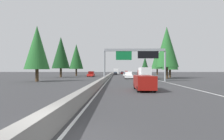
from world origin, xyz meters
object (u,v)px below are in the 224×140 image
object	(u,v)px
minivan_near_right	(144,82)
conifer_right_near	(167,47)
conifer_left_foreground	(37,48)
conifer_left_mid	(76,57)
pickup_mid_center	(128,75)
box_truck_distant_b	(144,73)
conifer_right_distant	(145,64)
oncoming_near	(91,74)
sign_gantry_overhead	(136,55)
minivan_far_right	(126,72)
conifer_right_mid	(170,56)
sedan_distant_a	(126,74)
sedan_near_center	(122,73)
conifer_left_near	(61,53)
bus_far_left	(116,71)
sedan_mid_right	(116,74)
conifer_right_far	(157,58)

from	to	relation	value
minivan_near_right	conifer_right_near	world-z (taller)	conifer_right_near
conifer_left_foreground	conifer_left_mid	world-z (taller)	conifer_left_mid
pickup_mid_center	box_truck_distant_b	bearing A→B (deg)	-121.81
conifer_right_distant	conifer_left_mid	distance (m)	51.62
oncoming_near	sign_gantry_overhead	bearing A→B (deg)	25.58
sign_gantry_overhead	minivan_far_right	world-z (taller)	sign_gantry_overhead
minivan_far_right	conifer_left_foreground	distance (m)	98.29
box_truck_distant_b	conifer_right_mid	world-z (taller)	conifer_right_mid
sign_gantry_overhead	sedan_distant_a	world-z (taller)	sign_gantry_overhead
oncoming_near	conifer_right_distant	world-z (taller)	conifer_right_distant
conifer_right_mid	sedan_near_center	bearing A→B (deg)	13.99
sign_gantry_overhead	sedan_near_center	xyz separation A→B (m)	(71.73, 0.52, -4.61)
sign_gantry_overhead	conifer_left_foreground	size ratio (longest dim) A/B	1.13
conifer_right_distant	conifer_left_foreground	bearing A→B (deg)	156.60
conifer_left_foreground	sedan_distant_a	bearing A→B (deg)	-31.03
pickup_mid_center	conifer_left_near	bearing A→B (deg)	67.92
minivan_near_right	conifer_right_mid	xyz separation A→B (m)	(36.83, -13.25, 5.75)
sedan_distant_a	oncoming_near	xyz separation A→B (m)	(-4.84, 12.07, 0.23)
sedan_near_center	bus_far_left	xyz separation A→B (m)	(-8.80, 3.55, 1.03)
conifer_right_mid	conifer_left_near	world-z (taller)	conifer_left_near
conifer_right_near	conifer_right_mid	bearing A→B (deg)	-21.74
conifer_right_near	minivan_near_right	bearing A→B (deg)	160.70
conifer_right_near	sedan_near_center	bearing A→B (deg)	9.67
sign_gantry_overhead	box_truck_distant_b	size ratio (longest dim) A/B	1.49
sedan_distant_a	conifer_left_foreground	bearing A→B (deg)	148.97
sedan_mid_right	minivan_far_right	size ratio (longest dim) A/B	0.88
conifer_left_near	sign_gantry_overhead	bearing A→B (deg)	-133.95
minivan_near_right	box_truck_distant_b	size ratio (longest dim) A/B	0.59
sedan_mid_right	box_truck_distant_b	distance (m)	39.66
sedan_mid_right	conifer_right_near	world-z (taller)	conifer_right_near
box_truck_distant_b	conifer_right_near	size ratio (longest dim) A/B	0.61
sedan_mid_right	conifer_right_near	size ratio (longest dim) A/B	0.32
conifer_right_mid	conifer_right_far	distance (m)	34.88
conifer_left_foreground	oncoming_near	bearing A→B (deg)	-14.88
conifer_right_near	conifer_left_near	size ratio (longest dim) A/B	1.09
conifer_left_foreground	conifer_right_mid	bearing A→B (deg)	-57.55
sign_gantry_overhead	conifer_right_mid	distance (m)	23.27
sign_gantry_overhead	oncoming_near	bearing A→B (deg)	25.58
sign_gantry_overhead	conifer_right_mid	xyz separation A→B (m)	(19.60, -12.47, 1.41)
minivan_near_right	box_truck_distant_b	bearing A→B (deg)	-8.32
minivan_near_right	conifer_right_near	bearing A→B (deg)	-19.30
sedan_mid_right	oncoming_near	size ratio (longest dim) A/B	0.79
bus_far_left	oncoming_near	bearing A→B (deg)	166.88
conifer_right_near	conifer_left_foreground	world-z (taller)	conifer_right_near
sedan_mid_right	conifer_left_mid	xyz separation A→B (m)	(-12.64, 15.55, 6.97)
minivan_far_right	conifer_left_mid	world-z (taller)	conifer_left_mid
sedan_mid_right	conifer_left_near	distance (m)	33.70
pickup_mid_center	bus_far_left	xyz separation A→B (m)	(50.70, 3.40, 0.80)
sedan_near_center	conifer_right_far	distance (m)	25.16
minivan_far_right	oncoming_near	size ratio (longest dim) A/B	0.89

